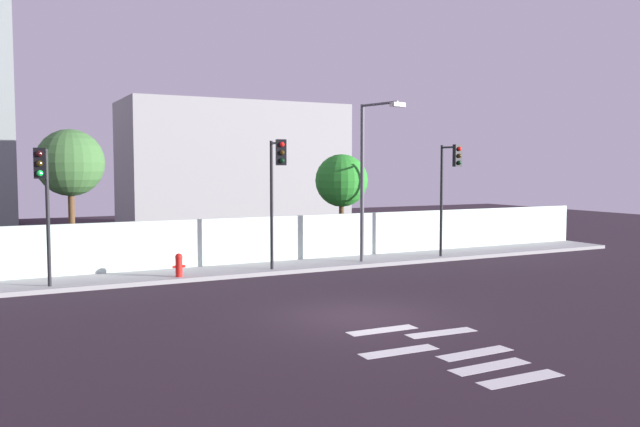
{
  "coord_description": "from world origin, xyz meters",
  "views": [
    {
      "loc": [
        -8.68,
        -14.63,
        3.91
      ],
      "look_at": [
        2.21,
        6.5,
        2.23
      ],
      "focal_mm": 36.75,
      "sensor_mm": 36.0,
      "label": 1
    }
  ],
  "objects_px": {
    "fire_hydrant": "(179,264)",
    "traffic_light_right": "(450,176)",
    "traffic_light_left": "(277,176)",
    "traffic_light_center": "(44,186)",
    "roadside_tree_leftmost": "(70,163)",
    "street_lamp_curbside": "(368,168)",
    "roadside_tree_midleft": "(342,181)"
  },
  "relations": [
    {
      "from": "roadside_tree_leftmost",
      "to": "roadside_tree_midleft",
      "type": "height_order",
      "value": "roadside_tree_leftmost"
    },
    {
      "from": "fire_hydrant",
      "to": "street_lamp_curbside",
      "type": "bearing_deg",
      "value": -0.14
    },
    {
      "from": "traffic_light_right",
      "to": "roadside_tree_leftmost",
      "type": "bearing_deg",
      "value": 164.75
    },
    {
      "from": "street_lamp_curbside",
      "to": "fire_hydrant",
      "type": "height_order",
      "value": "street_lamp_curbside"
    },
    {
      "from": "traffic_light_left",
      "to": "fire_hydrant",
      "type": "distance_m",
      "value": 4.6
    },
    {
      "from": "traffic_light_left",
      "to": "fire_hydrant",
      "type": "bearing_deg",
      "value": 170.1
    },
    {
      "from": "traffic_light_right",
      "to": "roadside_tree_midleft",
      "type": "xyz_separation_m",
      "value": [
        -2.97,
        3.91,
        -0.26
      ]
    },
    {
      "from": "roadside_tree_leftmost",
      "to": "roadside_tree_midleft",
      "type": "xyz_separation_m",
      "value": [
        11.39,
        0.0,
        -0.75
      ]
    },
    {
      "from": "traffic_light_center",
      "to": "roadside_tree_leftmost",
      "type": "relative_size",
      "value": 0.82
    },
    {
      "from": "traffic_light_left",
      "to": "roadside_tree_leftmost",
      "type": "bearing_deg",
      "value": 147.82
    },
    {
      "from": "street_lamp_curbside",
      "to": "roadside_tree_leftmost",
      "type": "bearing_deg",
      "value": 161.8
    },
    {
      "from": "street_lamp_curbside",
      "to": "roadside_tree_midleft",
      "type": "xyz_separation_m",
      "value": [
        0.77,
        3.49,
        -0.6
      ]
    },
    {
      "from": "street_lamp_curbside",
      "to": "roadside_tree_midleft",
      "type": "relative_size",
      "value": 1.39
    },
    {
      "from": "traffic_light_center",
      "to": "roadside_tree_leftmost",
      "type": "bearing_deg",
      "value": 73.45
    },
    {
      "from": "traffic_light_center",
      "to": "fire_hydrant",
      "type": "distance_m",
      "value": 5.15
    },
    {
      "from": "fire_hydrant",
      "to": "traffic_light_right",
      "type": "bearing_deg",
      "value": -2.24
    },
    {
      "from": "traffic_light_right",
      "to": "traffic_light_center",
      "type": "bearing_deg",
      "value": -179.0
    },
    {
      "from": "street_lamp_curbside",
      "to": "fire_hydrant",
      "type": "bearing_deg",
      "value": 179.86
    },
    {
      "from": "traffic_light_right",
      "to": "fire_hydrant",
      "type": "relative_size",
      "value": 5.8
    },
    {
      "from": "traffic_light_right",
      "to": "roadside_tree_leftmost",
      "type": "height_order",
      "value": "roadside_tree_leftmost"
    },
    {
      "from": "traffic_light_right",
      "to": "street_lamp_curbside",
      "type": "bearing_deg",
      "value": 173.55
    },
    {
      "from": "traffic_light_left",
      "to": "street_lamp_curbside",
      "type": "distance_m",
      "value": 4.2
    },
    {
      "from": "roadside_tree_leftmost",
      "to": "street_lamp_curbside",
      "type": "bearing_deg",
      "value": -18.2
    },
    {
      "from": "traffic_light_right",
      "to": "street_lamp_curbside",
      "type": "xyz_separation_m",
      "value": [
        -3.74,
        0.42,
        0.34
      ]
    },
    {
      "from": "traffic_light_right",
      "to": "fire_hydrant",
      "type": "distance_m",
      "value": 11.7
    },
    {
      "from": "street_lamp_curbside",
      "to": "roadside_tree_midleft",
      "type": "height_order",
      "value": "street_lamp_curbside"
    },
    {
      "from": "roadside_tree_leftmost",
      "to": "traffic_light_left",
      "type": "bearing_deg",
      "value": -32.18
    },
    {
      "from": "traffic_light_right",
      "to": "traffic_light_left",
      "type": "bearing_deg",
      "value": -178.87
    },
    {
      "from": "traffic_light_left",
      "to": "street_lamp_curbside",
      "type": "xyz_separation_m",
      "value": [
        4.15,
        0.58,
        0.3
      ]
    },
    {
      "from": "traffic_light_center",
      "to": "street_lamp_curbside",
      "type": "relative_size",
      "value": 0.69
    },
    {
      "from": "traffic_light_left",
      "to": "traffic_light_center",
      "type": "relative_size",
      "value": 1.09
    },
    {
      "from": "traffic_light_left",
      "to": "traffic_light_right",
      "type": "xyz_separation_m",
      "value": [
        7.89,
        0.16,
        -0.04
      ]
    }
  ]
}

